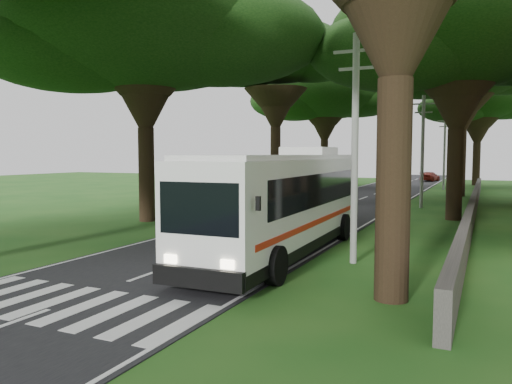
# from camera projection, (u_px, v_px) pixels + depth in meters

# --- Properties ---
(ground) EXTENTS (140.00, 140.00, 0.00)m
(ground) POSITION_uv_depth(u_px,v_px,m) (117.00, 286.00, 14.55)
(ground) COLOR #194A15
(ground) RESTS_ON ground
(road) EXTENTS (8.00, 120.00, 0.04)m
(road) POSITION_uv_depth(u_px,v_px,m) (342.00, 206.00, 37.17)
(road) COLOR black
(road) RESTS_ON ground
(crosswalk) EXTENTS (8.00, 3.00, 0.01)m
(crosswalk) POSITION_uv_depth(u_px,v_px,m) (64.00, 305.00, 12.74)
(crosswalk) COLOR silver
(crosswalk) RESTS_ON ground
(property_wall) EXTENTS (0.35, 50.00, 1.20)m
(property_wall) POSITION_uv_depth(u_px,v_px,m) (474.00, 204.00, 32.44)
(property_wall) COLOR #383533
(property_wall) RESTS_ON ground
(pole_near) EXTENTS (1.60, 0.24, 8.00)m
(pole_near) POSITION_uv_depth(u_px,v_px,m) (355.00, 145.00, 17.35)
(pole_near) COLOR gray
(pole_near) RESTS_ON ground
(pole_mid) EXTENTS (1.60, 0.24, 8.00)m
(pole_mid) POSITION_uv_depth(u_px,v_px,m) (423.00, 150.00, 35.45)
(pole_mid) COLOR gray
(pole_mid) RESTS_ON ground
(pole_far) EXTENTS (1.60, 0.24, 8.00)m
(pole_far) POSITION_uv_depth(u_px,v_px,m) (444.00, 151.00, 53.54)
(pole_far) COLOR gray
(pole_far) RESTS_ON ground
(tree_l_mida) EXTENTS (16.38, 16.38, 14.35)m
(tree_l_mida) POSITION_uv_depth(u_px,v_px,m) (144.00, 30.00, 27.94)
(tree_l_mida) COLOR black
(tree_l_mida) RESTS_ON ground
(tree_l_midb) EXTENTS (12.83, 12.83, 15.55)m
(tree_l_midb) POSITION_uv_depth(u_px,v_px,m) (276.00, 55.00, 43.88)
(tree_l_midb) COLOR black
(tree_l_midb) RESTS_ON ground
(tree_l_far) EXTENTS (15.66, 15.66, 14.67)m
(tree_l_far) POSITION_uv_depth(u_px,v_px,m) (325.00, 93.00, 60.68)
(tree_l_far) COLOR black
(tree_l_far) RESTS_ON ground
(tree_r_mida) EXTENTS (14.79, 14.79, 13.90)m
(tree_r_mida) POSITION_uv_depth(u_px,v_px,m) (459.00, 35.00, 28.48)
(tree_r_mida) COLOR black
(tree_r_mida) RESTS_ON ground
(tree_r_midb) EXTENTS (15.77, 15.77, 15.62)m
(tree_r_midb) POSITION_uv_depth(u_px,v_px,m) (464.00, 61.00, 44.86)
(tree_r_midb) COLOR black
(tree_r_midb) RESTS_ON ground
(tree_r_far) EXTENTS (12.67, 12.67, 13.33)m
(tree_r_far) POSITION_uv_depth(u_px,v_px,m) (478.00, 100.00, 60.85)
(tree_r_far) COLOR black
(tree_r_far) RESTS_ON ground
(coach_bus) EXTENTS (3.31, 13.04, 3.83)m
(coach_bus) POSITION_uv_depth(u_px,v_px,m) (284.00, 201.00, 19.07)
(coach_bus) COLOR white
(coach_bus) RESTS_ON ground
(distant_car_b) EXTENTS (2.16, 4.05, 1.27)m
(distant_car_b) POSITION_uv_depth(u_px,v_px,m) (392.00, 180.00, 60.73)
(distant_car_b) COLOR #272352
(distant_car_b) RESTS_ON road
(distant_car_c) EXTENTS (2.64, 4.77, 1.31)m
(distant_car_c) POSITION_uv_depth(u_px,v_px,m) (430.00, 176.00, 70.55)
(distant_car_c) COLOR maroon
(distant_car_c) RESTS_ON road
(pedestrian) EXTENTS (0.47, 0.62, 1.53)m
(pedestrian) POSITION_uv_depth(u_px,v_px,m) (163.00, 215.00, 25.41)
(pedestrian) COLOR black
(pedestrian) RESTS_ON ground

